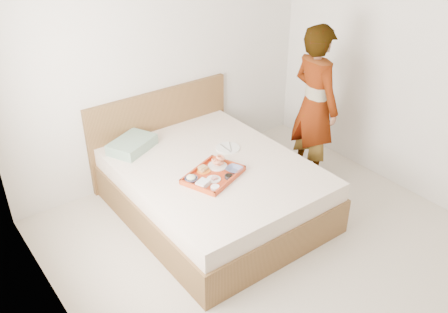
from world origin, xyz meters
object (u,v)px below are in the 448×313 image
object	(u,v)px
dinner_plate	(228,148)
person	(315,105)
bed	(214,188)
tray	(213,175)

from	to	relation	value
dinner_plate	person	distance (m)	1.00
bed	dinner_plate	xyz separation A→B (m)	(0.30, 0.17, 0.27)
tray	person	distance (m)	1.38
person	tray	bearing A→B (deg)	99.98
tray	dinner_plate	bearing A→B (deg)	17.96
tray	person	size ratio (longest dim) A/B	0.31
dinner_plate	person	xyz separation A→B (m)	(0.92, -0.25, 0.30)
bed	tray	world-z (taller)	tray
bed	tray	xyz separation A→B (m)	(-0.12, -0.17, 0.29)
tray	person	bearing A→B (deg)	-16.92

